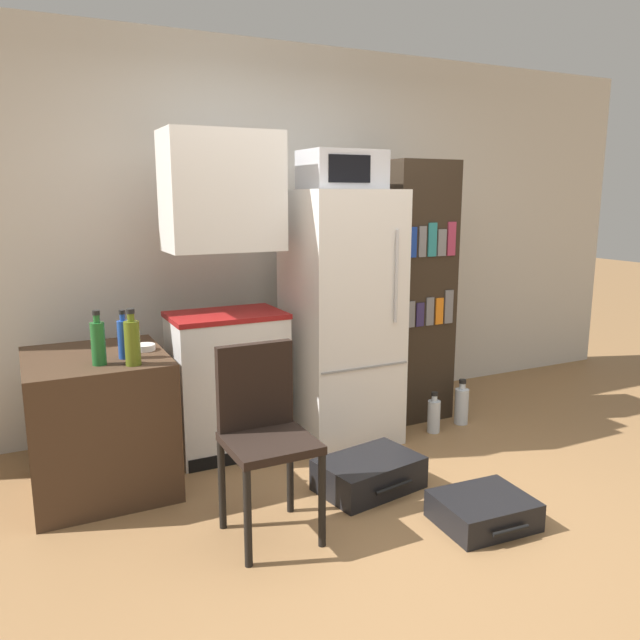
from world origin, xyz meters
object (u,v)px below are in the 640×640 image
object	(u,v)px
microwave	(342,170)
suitcase_small_flat	(369,474)
side_table	(99,422)
bowl	(144,347)
kitchen_hutch	(226,310)
bottle_olive_oil	(132,342)
bookshelf	(414,292)
bottle_green_tall	(98,342)
refrigerator	(341,317)
water_bottle_front	(434,415)
bottle_blue_soda	(124,338)
water_bottle_middle	(462,405)
suitcase_large_flat	(483,510)
chair	(263,422)

from	to	relation	value
microwave	suitcase_small_flat	xyz separation A→B (m)	(-0.23, -0.77, -1.68)
side_table	bowl	distance (m)	0.48
kitchen_hutch	bottle_olive_oil	world-z (taller)	kitchen_hutch
bookshelf	suitcase_small_flat	xyz separation A→B (m)	(-0.90, -0.90, -0.84)
bottle_olive_oil	bottle_green_tall	distance (m)	0.18
refrigerator	bottle_olive_oil	world-z (taller)	refrigerator
bottle_green_tall	suitcase_small_flat	world-z (taller)	bottle_green_tall
kitchen_hutch	water_bottle_front	size ratio (longest dim) A/B	6.91
bottle_blue_soda	water_bottle_middle	xyz separation A→B (m)	(2.30, 0.02, -0.73)
bookshelf	water_bottle_middle	world-z (taller)	bookshelf
bookshelf	bottle_blue_soda	size ratio (longest dim) A/B	7.09
bottle_olive_oil	water_bottle_front	xyz separation A→B (m)	(2.01, 0.13, -0.76)
bookshelf	bottle_blue_soda	xyz separation A→B (m)	(-2.09, -0.34, -0.05)
water_bottle_front	water_bottle_middle	xyz separation A→B (m)	(0.28, 0.05, 0.02)
bottle_blue_soda	water_bottle_middle	world-z (taller)	bottle_blue_soda
bottle_olive_oil	suitcase_large_flat	bearing A→B (deg)	-33.39
bottle_olive_oil	chair	size ratio (longest dim) A/B	0.32
kitchen_hutch	suitcase_large_flat	world-z (taller)	kitchen_hutch
chair	bottle_blue_soda	bearing A→B (deg)	126.14
suitcase_large_flat	water_bottle_front	size ratio (longest dim) A/B	1.66
chair	water_bottle_front	xyz separation A→B (m)	(1.51, 0.67, -0.43)
water_bottle_middle	bookshelf	bearing A→B (deg)	124.41
water_bottle_front	water_bottle_middle	distance (m)	0.28
bookshelf	water_bottle_front	xyz separation A→B (m)	(-0.06, -0.36, -0.80)
kitchen_hutch	chair	size ratio (longest dim) A/B	2.16
bookshelf	suitcase_small_flat	bearing A→B (deg)	-134.93
microwave	water_bottle_front	bearing A→B (deg)	-20.90
refrigerator	bookshelf	xyz separation A→B (m)	(0.67, 0.13, 0.10)
refrigerator	water_bottle_front	world-z (taller)	refrigerator
microwave	bookshelf	size ratio (longest dim) A/B	0.27
refrigerator	bowl	world-z (taller)	refrigerator
microwave	bottle_blue_soda	bearing A→B (deg)	-171.61
chair	bottle_olive_oil	bearing A→B (deg)	132.34
bottle_olive_oil	bottle_green_tall	bearing A→B (deg)	152.25
microwave	suitcase_small_flat	size ratio (longest dim) A/B	0.80
refrigerator	suitcase_large_flat	world-z (taller)	refrigerator
bottle_blue_soda	suitcase_large_flat	bearing A→B (deg)	-37.07
bottle_olive_oil	suitcase_large_flat	xyz separation A→B (m)	(1.49, -0.98, -0.81)
side_table	water_bottle_front	distance (m)	2.19
side_table	bottle_olive_oil	xyz separation A→B (m)	(0.16, -0.29, 0.50)
bottle_olive_oil	bowl	xyz separation A→B (m)	(0.11, 0.29, -0.11)
refrigerator	suitcase_small_flat	bearing A→B (deg)	-106.57
kitchen_hutch	suitcase_small_flat	size ratio (longest dim) A/B	3.25
bookshelf	microwave	bearing A→B (deg)	-168.84
side_table	bottle_blue_soda	distance (m)	0.53
bottle_olive_oil	bottle_green_tall	world-z (taller)	bottle_olive_oil
bowl	water_bottle_front	distance (m)	2.02
kitchen_hutch	bottle_blue_soda	xyz separation A→B (m)	(-0.66, -0.31, -0.05)
bottle_green_tall	water_bottle_middle	world-z (taller)	bottle_green_tall
bowl	water_bottle_middle	world-z (taller)	bowl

